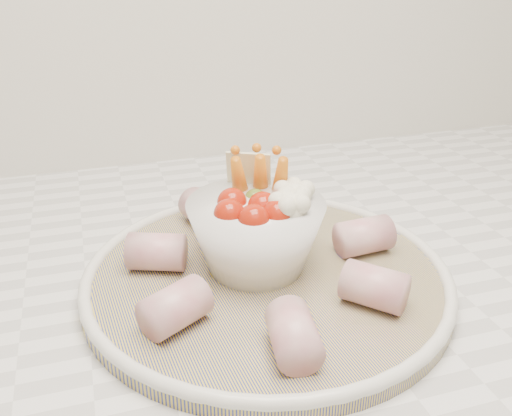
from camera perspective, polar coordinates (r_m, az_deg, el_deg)
name	(u,v)px	position (r m, az deg, el deg)	size (l,w,h in m)	color
serving_platter	(267,276)	(0.55, 1.09, -6.80)	(0.38, 0.38, 0.02)	navy
veggie_bowl	(258,229)	(0.54, 0.17, -2.11)	(0.13, 0.13, 0.11)	white
cured_meat_rolls	(266,256)	(0.54, 0.99, -4.80)	(0.26, 0.29, 0.04)	#B35260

